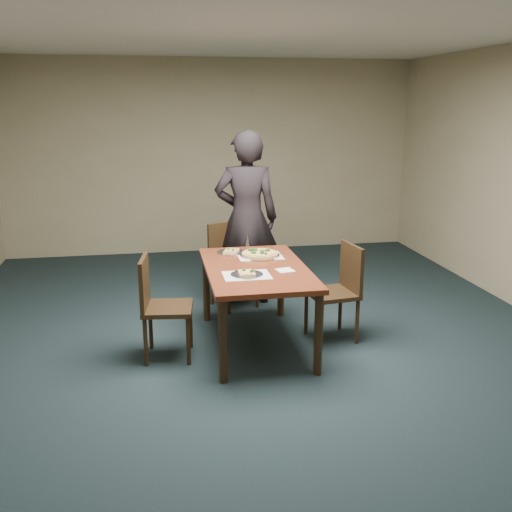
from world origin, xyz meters
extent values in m
plane|color=black|center=(0.00, 0.00, 0.00)|extent=(8.00, 8.00, 0.00)
plane|color=tan|center=(0.00, 4.00, 1.40)|extent=(6.00, 0.00, 6.00)
plane|color=white|center=(0.00, 0.00, 2.80)|extent=(8.00, 8.00, 0.00)
cube|color=#552011|center=(0.01, 0.41, 0.73)|extent=(0.90, 1.50, 0.04)
cylinder|color=black|center=(-0.38, -0.28, 0.35)|extent=(0.07, 0.07, 0.70)
cylinder|color=black|center=(-0.38, 1.10, 0.35)|extent=(0.07, 0.07, 0.70)
cylinder|color=black|center=(0.40, -0.28, 0.35)|extent=(0.07, 0.07, 0.70)
cylinder|color=black|center=(0.40, 1.10, 0.35)|extent=(0.07, 0.07, 0.70)
cube|color=black|center=(-0.04, 1.48, 0.45)|extent=(0.55, 0.55, 0.04)
cylinder|color=black|center=(-0.13, 1.24, 0.21)|extent=(0.04, 0.04, 0.43)
cylinder|color=black|center=(-0.27, 1.57, 0.21)|extent=(0.04, 0.04, 0.43)
cylinder|color=black|center=(0.20, 1.39, 0.21)|extent=(0.04, 0.04, 0.43)
cylinder|color=black|center=(0.06, 1.72, 0.21)|extent=(0.04, 0.04, 0.43)
cube|color=black|center=(-0.11, 1.65, 0.69)|extent=(0.40, 0.20, 0.44)
cube|color=black|center=(-0.79, 0.29, 0.45)|extent=(0.47, 0.47, 0.04)
cylinder|color=black|center=(-0.63, 0.09, 0.21)|extent=(0.04, 0.04, 0.43)
cylinder|color=black|center=(-0.99, 0.14, 0.21)|extent=(0.04, 0.04, 0.43)
cylinder|color=black|center=(-0.59, 0.45, 0.21)|extent=(0.04, 0.04, 0.43)
cylinder|color=black|center=(-0.95, 0.49, 0.21)|extent=(0.04, 0.04, 0.43)
cube|color=black|center=(-0.98, 0.31, 0.69)|extent=(0.08, 0.42, 0.44)
cube|color=black|center=(0.73, 0.42, 0.45)|extent=(0.47, 0.47, 0.04)
cylinder|color=black|center=(0.53, 0.57, 0.21)|extent=(0.04, 0.04, 0.43)
cylinder|color=black|center=(0.89, 0.62, 0.21)|extent=(0.04, 0.04, 0.43)
cylinder|color=black|center=(0.58, 0.22, 0.21)|extent=(0.04, 0.04, 0.43)
cylinder|color=black|center=(0.93, 0.26, 0.21)|extent=(0.04, 0.04, 0.43)
cube|color=black|center=(0.92, 0.44, 0.69)|extent=(0.09, 0.42, 0.44)
imported|color=black|center=(0.13, 1.63, 0.95)|extent=(0.75, 0.55, 1.90)
cube|color=white|center=(0.11, 0.77, 0.75)|extent=(0.42, 0.32, 0.00)
cube|color=white|center=(-0.11, 0.17, 0.75)|extent=(0.40, 0.30, 0.00)
cylinder|color=silver|center=(0.11, 0.77, 0.76)|extent=(0.38, 0.38, 0.01)
cylinder|color=#B68346|center=(0.11, 0.77, 0.77)|extent=(0.35, 0.35, 0.02)
cylinder|color=#F6E980|center=(0.11, 0.77, 0.79)|extent=(0.31, 0.31, 0.01)
sphere|color=#203F13|center=(0.03, 0.73, 0.80)|extent=(0.03, 0.03, 0.03)
sphere|color=#203F13|center=(0.12, 0.70, 0.80)|extent=(0.04, 0.04, 0.04)
sphere|color=#203F13|center=(0.03, 0.82, 0.80)|extent=(0.04, 0.04, 0.04)
sphere|color=#203F13|center=(0.08, 0.81, 0.80)|extent=(0.04, 0.04, 0.04)
sphere|color=#203F13|center=(0.05, 0.72, 0.80)|extent=(0.04, 0.04, 0.04)
sphere|color=#203F13|center=(0.17, 0.78, 0.80)|extent=(0.03, 0.03, 0.03)
sphere|color=#203F13|center=(0.15, 0.66, 0.80)|extent=(0.03, 0.03, 0.03)
sphere|color=#203F13|center=(0.20, 0.79, 0.80)|extent=(0.04, 0.04, 0.04)
sphere|color=#203F13|center=(0.20, 0.81, 0.80)|extent=(0.04, 0.04, 0.04)
sphere|color=#203F13|center=(0.13, 0.73, 0.80)|extent=(0.04, 0.04, 0.04)
sphere|color=#203F13|center=(0.07, 0.83, 0.80)|extent=(0.03, 0.03, 0.03)
sphere|color=#203F13|center=(0.20, 0.79, 0.80)|extent=(0.03, 0.03, 0.03)
cylinder|color=silver|center=(-0.11, 0.17, 0.76)|extent=(0.28, 0.28, 0.01)
cube|color=#B68346|center=(-0.11, 0.17, 0.77)|extent=(0.13, 0.17, 0.02)
cube|color=#F6E980|center=(-0.11, 0.17, 0.78)|extent=(0.10, 0.14, 0.01)
sphere|color=#203F13|center=(-0.08, 0.14, 0.79)|extent=(0.03, 0.03, 0.03)
sphere|color=#203F13|center=(-0.13, 0.19, 0.79)|extent=(0.03, 0.03, 0.03)
cylinder|color=silver|center=(-0.14, 0.94, 0.76)|extent=(0.28, 0.28, 0.01)
cube|color=#B68346|center=(-0.14, 0.94, 0.77)|extent=(0.18, 0.20, 0.02)
cube|color=#F6E980|center=(-0.14, 0.94, 0.78)|extent=(0.14, 0.17, 0.01)
sphere|color=#203F13|center=(-0.16, 0.95, 0.79)|extent=(0.03, 0.03, 0.03)
sphere|color=#203F13|center=(-0.13, 0.90, 0.79)|extent=(0.03, 0.03, 0.03)
cube|color=white|center=(0.24, 0.25, 0.75)|extent=(0.16, 0.16, 0.01)
camera|label=1|loc=(-0.87, -4.42, 2.17)|focal=40.00mm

